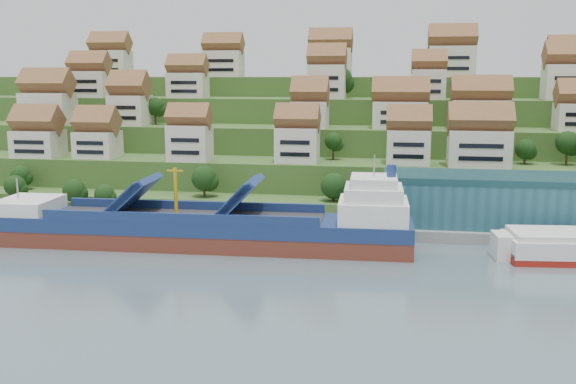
# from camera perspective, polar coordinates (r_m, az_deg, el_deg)

# --- Properties ---
(ground) EXTENTS (300.00, 300.00, 0.00)m
(ground) POSITION_cam_1_polar(r_m,az_deg,el_deg) (120.05, -2.34, -4.91)
(ground) COLOR slate
(ground) RESTS_ON ground
(quay) EXTENTS (180.00, 14.00, 2.20)m
(quay) POSITION_cam_1_polar(r_m,az_deg,el_deg) (131.92, 7.56, -3.10)
(quay) COLOR gray
(quay) RESTS_ON ground
(pebble_beach) EXTENTS (45.00, 20.00, 1.00)m
(pebble_beach) POSITION_cam_1_polar(r_m,az_deg,el_deg) (152.98, -23.15, -2.22)
(pebble_beach) COLOR gray
(pebble_beach) RESTS_ON ground
(hillside) EXTENTS (260.00, 128.00, 31.00)m
(hillside) POSITION_cam_1_polar(r_m,az_deg,el_deg) (219.19, 3.24, 4.84)
(hillside) COLOR #2D4C1E
(hillside) RESTS_ON ground
(hillside_village) EXTENTS (158.60, 64.07, 29.11)m
(hillside_village) POSITION_cam_1_polar(r_m,az_deg,el_deg) (175.62, 2.54, 8.03)
(hillside_village) COLOR silver
(hillside_village) RESTS_ON ground
(hillside_trees) EXTENTS (141.84, 61.94, 31.19)m
(hillside_trees) POSITION_cam_1_polar(r_m,az_deg,el_deg) (163.56, -1.33, 5.40)
(hillside_trees) COLOR #183812
(hillside_trees) RESTS_ON ground
(warehouse) EXTENTS (60.00, 15.00, 10.00)m
(warehouse) POSITION_cam_1_polar(r_m,az_deg,el_deg) (135.46, 21.30, -0.73)
(warehouse) COLOR #265968
(warehouse) RESTS_ON quay
(flagpole) EXTENTS (1.28, 0.16, 8.00)m
(flagpole) POSITION_cam_1_polar(r_m,az_deg,el_deg) (125.88, 6.68, -1.03)
(flagpole) COLOR gray
(flagpole) RESTS_ON quay
(beach_huts) EXTENTS (14.40, 3.70, 2.20)m
(beach_huts) POSITION_cam_1_polar(r_m,az_deg,el_deg) (152.73, -24.07, -1.69)
(beach_huts) COLOR white
(beach_huts) RESTS_ON pebble_beach
(cargo_ship) EXTENTS (79.45, 15.17, 17.55)m
(cargo_ship) POSITION_cam_1_polar(r_m,az_deg,el_deg) (120.58, -7.00, -3.27)
(cargo_ship) COLOR maroon
(cargo_ship) RESTS_ON ground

